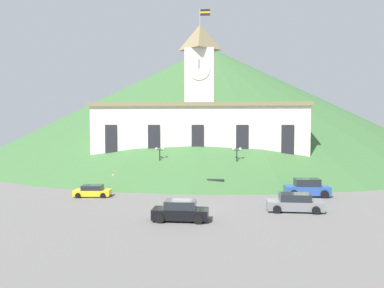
{
  "coord_description": "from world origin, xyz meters",
  "views": [
    {
      "loc": [
        3.65,
        -36.17,
        8.52
      ],
      "look_at": [
        0.0,
        8.31,
        6.1
      ],
      "focal_mm": 35.0,
      "sensor_mm": 36.0,
      "label": 1
    }
  ],
  "objects_px": {
    "pedestrian": "(113,180)",
    "street_lamp_far_left": "(237,158)",
    "car_yellow_coupe": "(92,191)",
    "car_silver_hatch": "(216,185)",
    "street_lamp_left": "(160,158)",
    "car_black_suv": "(180,211)",
    "car_gray_pickup": "(295,203)",
    "car_blue_van": "(307,188)"
  },
  "relations": [
    {
      "from": "car_silver_hatch",
      "to": "car_gray_pickup",
      "type": "bearing_deg",
      "value": 128.4
    },
    {
      "from": "car_gray_pickup",
      "to": "pedestrian",
      "type": "xyz_separation_m",
      "value": [
        -21.61,
        12.01,
        0.16
      ]
    },
    {
      "from": "street_lamp_left",
      "to": "street_lamp_far_left",
      "type": "bearing_deg",
      "value": -0.0
    },
    {
      "from": "car_blue_van",
      "to": "car_black_suv",
      "type": "distance_m",
      "value": 18.2
    },
    {
      "from": "street_lamp_left",
      "to": "street_lamp_far_left",
      "type": "relative_size",
      "value": 0.99
    },
    {
      "from": "car_silver_hatch",
      "to": "street_lamp_left",
      "type": "bearing_deg",
      "value": -21.83
    },
    {
      "from": "street_lamp_left",
      "to": "car_gray_pickup",
      "type": "bearing_deg",
      "value": -43.16
    },
    {
      "from": "street_lamp_left",
      "to": "street_lamp_far_left",
      "type": "distance_m",
      "value": 10.7
    },
    {
      "from": "car_black_suv",
      "to": "car_silver_hatch",
      "type": "distance_m",
      "value": 15.72
    },
    {
      "from": "pedestrian",
      "to": "car_black_suv",
      "type": "bearing_deg",
      "value": 118.62
    },
    {
      "from": "car_black_suv",
      "to": "car_yellow_coupe",
      "type": "xyz_separation_m",
      "value": [
        -11.5,
        9.99,
        -0.2
      ]
    },
    {
      "from": "car_silver_hatch",
      "to": "pedestrian",
      "type": "bearing_deg",
      "value": -0.64
    },
    {
      "from": "car_black_suv",
      "to": "car_yellow_coupe",
      "type": "relative_size",
      "value": 1.13
    },
    {
      "from": "pedestrian",
      "to": "car_gray_pickup",
      "type": "bearing_deg",
      "value": 145.84
    },
    {
      "from": "car_blue_van",
      "to": "car_silver_hatch",
      "type": "bearing_deg",
      "value": 160.68
    },
    {
      "from": "street_lamp_far_left",
      "to": "pedestrian",
      "type": "distance_m",
      "value": 17.02
    },
    {
      "from": "car_yellow_coupe",
      "to": "car_gray_pickup",
      "type": "bearing_deg",
      "value": 160.69
    },
    {
      "from": "pedestrian",
      "to": "street_lamp_far_left",
      "type": "bearing_deg",
      "value": -175.58
    },
    {
      "from": "street_lamp_left",
      "to": "car_black_suv",
      "type": "height_order",
      "value": "street_lamp_left"
    },
    {
      "from": "street_lamp_far_left",
      "to": "pedestrian",
      "type": "relative_size",
      "value": 2.95
    },
    {
      "from": "street_lamp_left",
      "to": "car_black_suv",
      "type": "xyz_separation_m",
      "value": [
        5.07,
        -19.13,
        -2.94
      ]
    },
    {
      "from": "car_gray_pickup",
      "to": "car_black_suv",
      "type": "bearing_deg",
      "value": 23.7
    },
    {
      "from": "street_lamp_far_left",
      "to": "car_gray_pickup",
      "type": "xyz_separation_m",
      "value": [
        5.06,
        -14.79,
        -2.99
      ]
    },
    {
      "from": "car_blue_van",
      "to": "pedestrian",
      "type": "xyz_separation_m",
      "value": [
        -24.49,
        4.23,
        0.01
      ]
    },
    {
      "from": "car_gray_pickup",
      "to": "car_silver_hatch",
      "type": "distance_m",
      "value": 13.62
    },
    {
      "from": "car_blue_van",
      "to": "car_silver_hatch",
      "type": "height_order",
      "value": "car_blue_van"
    },
    {
      "from": "street_lamp_far_left",
      "to": "car_gray_pickup",
      "type": "relative_size",
      "value": 0.98
    },
    {
      "from": "street_lamp_left",
      "to": "car_black_suv",
      "type": "relative_size",
      "value": 1.06
    },
    {
      "from": "street_lamp_left",
      "to": "car_yellow_coupe",
      "type": "relative_size",
      "value": 1.2
    },
    {
      "from": "car_blue_van",
      "to": "car_yellow_coupe",
      "type": "xyz_separation_m",
      "value": [
        -25.07,
        -2.14,
        -0.34
      ]
    },
    {
      "from": "street_lamp_left",
      "to": "pedestrian",
      "type": "distance_m",
      "value": 7.05
    },
    {
      "from": "car_yellow_coupe",
      "to": "street_lamp_far_left",
      "type": "bearing_deg",
      "value": -156.97
    },
    {
      "from": "car_yellow_coupe",
      "to": "pedestrian",
      "type": "height_order",
      "value": "pedestrian"
    },
    {
      "from": "street_lamp_left",
      "to": "car_gray_pickup",
      "type": "distance_m",
      "value": 21.82
    },
    {
      "from": "car_yellow_coupe",
      "to": "pedestrian",
      "type": "bearing_deg",
      "value": -100.3
    },
    {
      "from": "car_silver_hatch",
      "to": "pedestrian",
      "type": "distance_m",
      "value": 13.77
    },
    {
      "from": "car_gray_pickup",
      "to": "car_silver_hatch",
      "type": "xyz_separation_m",
      "value": [
        -7.87,
        11.11,
        -0.12
      ]
    },
    {
      "from": "street_lamp_far_left",
      "to": "car_blue_van",
      "type": "bearing_deg",
      "value": -41.41
    },
    {
      "from": "street_lamp_far_left",
      "to": "car_blue_van",
      "type": "height_order",
      "value": "street_lamp_far_left"
    },
    {
      "from": "car_black_suv",
      "to": "car_gray_pickup",
      "type": "bearing_deg",
      "value": -157.09
    },
    {
      "from": "car_black_suv",
      "to": "pedestrian",
      "type": "xyz_separation_m",
      "value": [
        -10.91,
        16.36,
        0.14
      ]
    },
    {
      "from": "street_lamp_far_left",
      "to": "pedestrian",
      "type": "height_order",
      "value": "street_lamp_far_left"
    }
  ]
}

